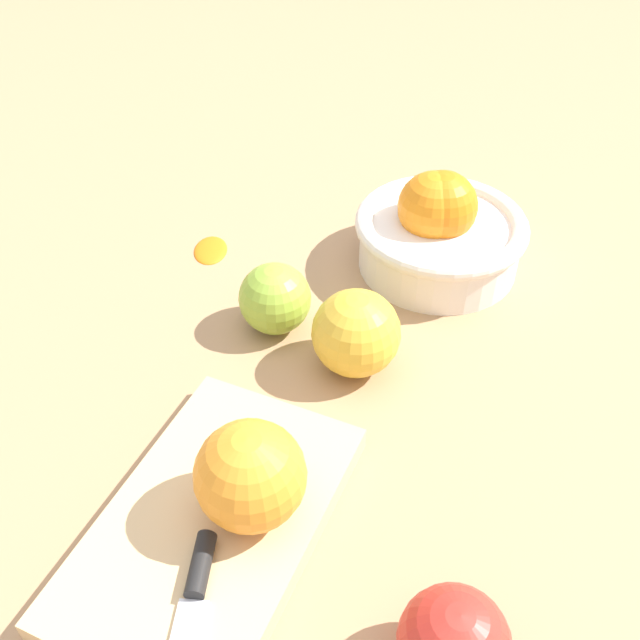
{
  "coord_description": "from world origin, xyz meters",
  "views": [
    {
      "loc": [
        0.43,
        0.14,
        0.48
      ],
      "look_at": [
        -0.04,
        0.05,
        0.04
      ],
      "focal_mm": 41.27,
      "sensor_mm": 36.0,
      "label": 1
    }
  ],
  "objects_px": {
    "bowl": "(439,230)",
    "apple_mid_left": "(275,299)",
    "cutting_board": "(212,525)",
    "apple_back_left": "(356,333)",
    "orange_on_board": "(250,476)",
    "knife": "(191,614)"
  },
  "relations": [
    {
      "from": "bowl",
      "to": "apple_mid_left",
      "type": "xyz_separation_m",
      "value": [
        0.13,
        -0.14,
        -0.01
      ]
    },
    {
      "from": "cutting_board",
      "to": "apple_mid_left",
      "type": "distance_m",
      "value": 0.23
    },
    {
      "from": "bowl",
      "to": "apple_mid_left",
      "type": "relative_size",
      "value": 2.59
    },
    {
      "from": "apple_back_left",
      "to": "orange_on_board",
      "type": "bearing_deg",
      "value": -14.92
    },
    {
      "from": "cutting_board",
      "to": "orange_on_board",
      "type": "relative_size",
      "value": 3.04
    },
    {
      "from": "apple_mid_left",
      "to": "apple_back_left",
      "type": "xyz_separation_m",
      "value": [
        0.04,
        0.08,
        0.01
      ]
    },
    {
      "from": "orange_on_board",
      "to": "apple_back_left",
      "type": "height_order",
      "value": "orange_on_board"
    },
    {
      "from": "orange_on_board",
      "to": "apple_mid_left",
      "type": "height_order",
      "value": "orange_on_board"
    },
    {
      "from": "knife",
      "to": "apple_back_left",
      "type": "distance_m",
      "value": 0.27
    },
    {
      "from": "bowl",
      "to": "orange_on_board",
      "type": "height_order",
      "value": "bowl"
    },
    {
      "from": "cutting_board",
      "to": "apple_back_left",
      "type": "height_order",
      "value": "apple_back_left"
    },
    {
      "from": "apple_mid_left",
      "to": "apple_back_left",
      "type": "height_order",
      "value": "apple_back_left"
    },
    {
      "from": "orange_on_board",
      "to": "apple_back_left",
      "type": "distance_m",
      "value": 0.19
    },
    {
      "from": "apple_mid_left",
      "to": "apple_back_left",
      "type": "relative_size",
      "value": 0.86
    },
    {
      "from": "knife",
      "to": "apple_back_left",
      "type": "bearing_deg",
      "value": 165.93
    },
    {
      "from": "bowl",
      "to": "apple_back_left",
      "type": "distance_m",
      "value": 0.18
    },
    {
      "from": "apple_mid_left",
      "to": "apple_back_left",
      "type": "bearing_deg",
      "value": 64.81
    },
    {
      "from": "knife",
      "to": "cutting_board",
      "type": "bearing_deg",
      "value": -172.37
    },
    {
      "from": "bowl",
      "to": "orange_on_board",
      "type": "distance_m",
      "value": 0.36
    },
    {
      "from": "cutting_board",
      "to": "apple_back_left",
      "type": "bearing_deg",
      "value": 158.21
    },
    {
      "from": "orange_on_board",
      "to": "apple_back_left",
      "type": "bearing_deg",
      "value": 165.08
    },
    {
      "from": "apple_back_left",
      "to": "cutting_board",
      "type": "bearing_deg",
      "value": -21.79
    }
  ]
}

